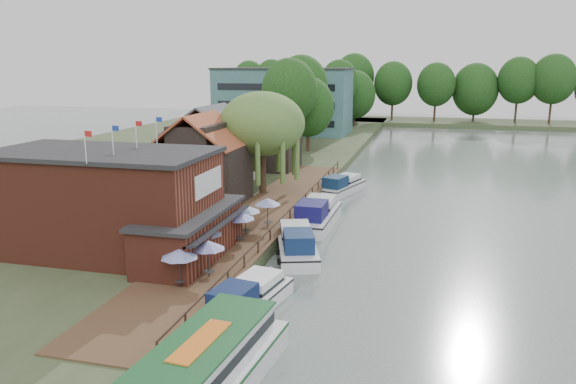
% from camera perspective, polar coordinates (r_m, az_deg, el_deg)
% --- Properties ---
extents(ground, '(260.00, 260.00, 0.00)m').
position_cam_1_polar(ground, '(37.95, 4.26, -8.89)').
color(ground, '#525F5B').
rests_on(ground, ground).
extents(land_bank, '(50.00, 140.00, 1.00)m').
position_cam_1_polar(land_bank, '(79.68, -12.65, 2.81)').
color(land_bank, '#384728').
rests_on(land_bank, ground).
extents(quay_deck, '(6.00, 50.00, 0.10)m').
position_cam_1_polar(quay_deck, '(48.66, -2.88, -2.62)').
color(quay_deck, '#47301E').
rests_on(quay_deck, land_bank).
extents(quay_rail, '(0.20, 49.00, 1.00)m').
position_cam_1_polar(quay_rail, '(48.29, 0.36, -2.17)').
color(quay_rail, black).
rests_on(quay_rail, land_bank).
extents(pub, '(20.00, 11.00, 7.30)m').
position_cam_1_polar(pub, '(40.38, -15.84, -1.08)').
color(pub, maroon).
rests_on(pub, land_bank).
extents(hotel_block, '(25.40, 12.40, 12.30)m').
position_cam_1_polar(hotel_block, '(108.63, -0.46, 9.29)').
color(hotel_block, '#38666B').
rests_on(hotel_block, land_bank).
extents(cottage_a, '(8.60, 7.60, 8.50)m').
position_cam_1_polar(cottage_a, '(53.82, -8.78, 3.34)').
color(cottage_a, black).
rests_on(cottage_a, land_bank).
extents(cottage_b, '(9.60, 8.60, 8.50)m').
position_cam_1_polar(cottage_b, '(64.08, -7.73, 4.90)').
color(cottage_b, beige).
rests_on(cottage_b, land_bank).
extents(cottage_c, '(7.60, 7.60, 8.50)m').
position_cam_1_polar(cottage_c, '(71.18, -1.98, 5.81)').
color(cottage_c, black).
rests_on(cottage_c, land_bank).
extents(willow, '(8.60, 8.60, 10.43)m').
position_cam_1_polar(willow, '(56.77, -2.63, 4.96)').
color(willow, '#476B2D').
rests_on(willow, land_bank).
extents(umbrella_0, '(2.25, 2.25, 2.38)m').
position_cam_1_polar(umbrella_0, '(34.05, -10.91, -7.59)').
color(umbrella_0, navy).
rests_on(umbrella_0, quay_deck).
extents(umbrella_1, '(2.13, 2.13, 2.38)m').
position_cam_1_polar(umbrella_1, '(35.29, -8.08, -6.73)').
color(umbrella_1, navy).
rests_on(umbrella_1, quay_deck).
extents(umbrella_2, '(2.21, 2.21, 2.38)m').
position_cam_1_polar(umbrella_2, '(38.11, -8.31, -5.24)').
color(umbrella_2, navy).
rests_on(umbrella_2, quay_deck).
extents(umbrella_3, '(2.30, 2.30, 2.38)m').
position_cam_1_polar(umbrella_3, '(41.57, -4.95, -3.60)').
color(umbrella_3, '#1B1C94').
rests_on(umbrella_3, quay_deck).
extents(umbrella_4, '(2.34, 2.34, 2.38)m').
position_cam_1_polar(umbrella_4, '(43.50, -4.33, -2.84)').
color(umbrella_4, navy).
rests_on(umbrella_4, quay_deck).
extents(umbrella_5, '(2.17, 2.17, 2.38)m').
position_cam_1_polar(umbrella_5, '(45.56, -2.08, -2.08)').
color(umbrella_5, navy).
rests_on(umbrella_5, quay_deck).
extents(cruiser_0, '(4.35, 9.24, 2.11)m').
position_cam_1_polar(cruiser_0, '(32.97, -4.14, -10.38)').
color(cruiser_0, white).
rests_on(cruiser_0, ground).
extents(cruiser_1, '(5.89, 10.08, 2.31)m').
position_cam_1_polar(cruiser_1, '(42.18, 0.89, -4.91)').
color(cruiser_1, silver).
rests_on(cruiser_1, ground).
extents(cruiser_2, '(3.44, 10.49, 2.56)m').
position_cam_1_polar(cruiser_2, '(49.88, 2.91, -1.95)').
color(cruiser_2, silver).
rests_on(cruiser_2, ground).
extents(cruiser_3, '(5.33, 9.50, 2.16)m').
position_cam_1_polar(cruiser_3, '(62.54, 5.51, 0.88)').
color(cruiser_3, silver).
rests_on(cruiser_3, ground).
extents(tour_boat, '(4.91, 13.54, 2.89)m').
position_cam_1_polar(tour_boat, '(24.57, -9.53, -18.24)').
color(tour_boat, silver).
rests_on(tour_boat, ground).
extents(swan, '(0.44, 0.44, 0.44)m').
position_cam_1_polar(swan, '(27.04, -10.29, -18.15)').
color(swan, white).
rests_on(swan, ground).
extents(bank_tree_0, '(7.87, 7.87, 13.87)m').
position_cam_1_polar(bank_tree_0, '(80.15, 0.15, 8.54)').
color(bank_tree_0, '#143811').
rests_on(bank_tree_0, land_bank).
extents(bank_tree_1, '(7.82, 7.82, 11.20)m').
position_cam_1_polar(bank_tree_1, '(85.19, 2.05, 7.90)').
color(bank_tree_1, '#143811').
rests_on(bank_tree_1, land_bank).
extents(bank_tree_2, '(8.79, 8.79, 14.51)m').
position_cam_1_polar(bank_tree_2, '(94.02, 1.35, 9.39)').
color(bank_tree_2, '#143811').
rests_on(bank_tree_2, land_bank).
extents(bank_tree_3, '(7.55, 7.55, 13.88)m').
position_cam_1_polar(bank_tree_3, '(114.30, 5.23, 9.81)').
color(bank_tree_3, '#143811').
rests_on(bank_tree_3, land_bank).
extents(bank_tree_4, '(8.84, 8.84, 11.68)m').
position_cam_1_polar(bank_tree_4, '(121.78, 6.77, 9.45)').
color(bank_tree_4, '#143811').
rests_on(bank_tree_4, land_bank).
extents(bank_tree_5, '(8.38, 8.38, 11.66)m').
position_cam_1_polar(bank_tree_5, '(129.08, 5.49, 9.67)').
color(bank_tree_5, '#143811').
rests_on(bank_tree_5, land_bank).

